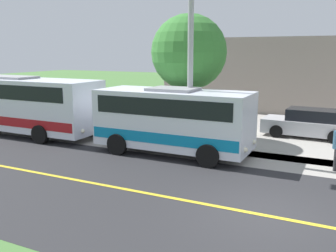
{
  "coord_description": "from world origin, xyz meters",
  "views": [
    {
      "loc": [
        9.43,
        1.64,
        4.28
      ],
      "look_at": [
        -3.5,
        -4.67,
        1.4
      ],
      "focal_mm": 39.85,
      "sensor_mm": 36.0,
      "label": 1
    }
  ],
  "objects_px": {
    "transit_bus_rear": "(9,102)",
    "tree_curbside": "(189,53)",
    "commercial_building": "(302,73)",
    "shuttle_bus_front": "(173,118)",
    "street_light_pole": "(189,49)",
    "parked_car_near": "(309,124)"
  },
  "relations": [
    {
      "from": "transit_bus_rear",
      "to": "parked_car_near",
      "type": "height_order",
      "value": "transit_bus_rear"
    },
    {
      "from": "transit_bus_rear",
      "to": "street_light_pole",
      "type": "bearing_deg",
      "value": 91.82
    },
    {
      "from": "tree_curbside",
      "to": "shuttle_bus_front",
      "type": "bearing_deg",
      "value": 10.44
    },
    {
      "from": "parked_car_near",
      "to": "commercial_building",
      "type": "relative_size",
      "value": 0.24
    },
    {
      "from": "tree_curbside",
      "to": "commercial_building",
      "type": "distance_m",
      "value": 14.55
    },
    {
      "from": "shuttle_bus_front",
      "to": "transit_bus_rear",
      "type": "xyz_separation_m",
      "value": [
        -0.02,
        -9.71,
        0.12
      ]
    },
    {
      "from": "street_light_pole",
      "to": "commercial_building",
      "type": "height_order",
      "value": "street_light_pole"
    },
    {
      "from": "transit_bus_rear",
      "to": "commercial_building",
      "type": "relative_size",
      "value": 0.58
    },
    {
      "from": "tree_curbside",
      "to": "transit_bus_rear",
      "type": "bearing_deg",
      "value": -72.76
    },
    {
      "from": "shuttle_bus_front",
      "to": "street_light_pole",
      "type": "distance_m",
      "value": 2.93
    },
    {
      "from": "parked_car_near",
      "to": "tree_curbside",
      "type": "distance_m",
      "value": 7.1
    },
    {
      "from": "shuttle_bus_front",
      "to": "transit_bus_rear",
      "type": "distance_m",
      "value": 9.71
    },
    {
      "from": "street_light_pole",
      "to": "tree_curbside",
      "type": "relative_size",
      "value": 1.32
    },
    {
      "from": "transit_bus_rear",
      "to": "tree_curbside",
      "type": "xyz_separation_m",
      "value": [
        -2.85,
        9.18,
        2.57
      ]
    },
    {
      "from": "parked_car_near",
      "to": "shuttle_bus_front",
      "type": "bearing_deg",
      "value": -39.89
    },
    {
      "from": "street_light_pole",
      "to": "commercial_building",
      "type": "distance_m",
      "value": 16.81
    },
    {
      "from": "street_light_pole",
      "to": "tree_curbside",
      "type": "distance_m",
      "value": 2.75
    },
    {
      "from": "street_light_pole",
      "to": "tree_curbside",
      "type": "xyz_separation_m",
      "value": [
        -2.52,
        -1.08,
        -0.17
      ]
    },
    {
      "from": "commercial_building",
      "to": "tree_curbside",
      "type": "bearing_deg",
      "value": -14.57
    },
    {
      "from": "shuttle_bus_front",
      "to": "commercial_building",
      "type": "distance_m",
      "value": 17.18
    },
    {
      "from": "shuttle_bus_front",
      "to": "tree_curbside",
      "type": "height_order",
      "value": "tree_curbside"
    },
    {
      "from": "street_light_pole",
      "to": "tree_curbside",
      "type": "bearing_deg",
      "value": -156.75
    }
  ]
}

